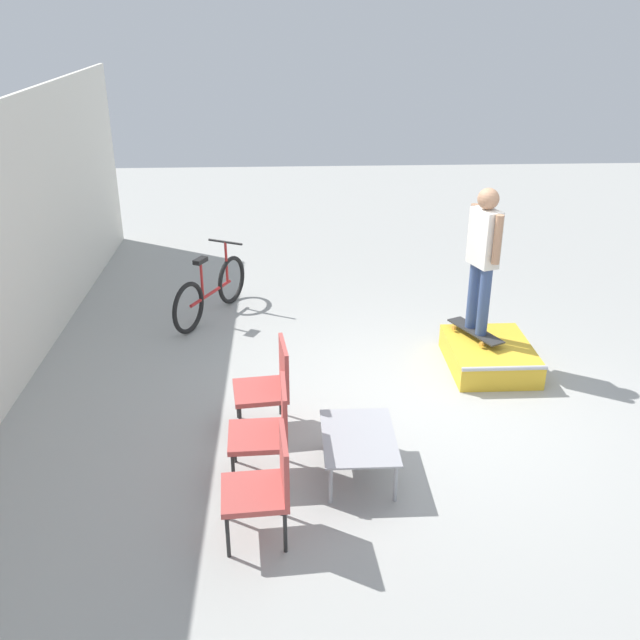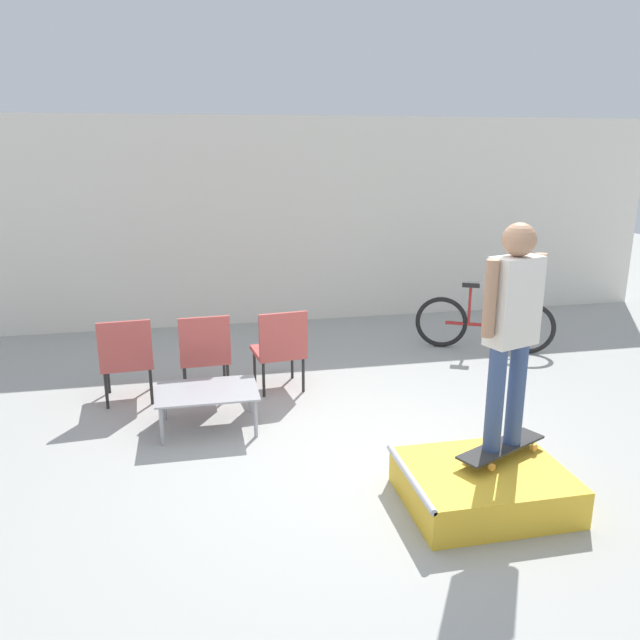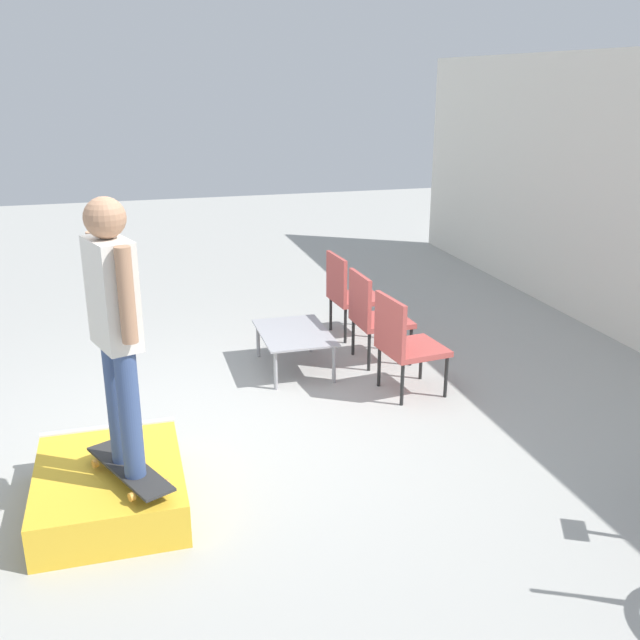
# 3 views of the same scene
# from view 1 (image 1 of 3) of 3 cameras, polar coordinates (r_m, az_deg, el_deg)

# --- Properties ---
(ground_plane) EXTENTS (24.00, 24.00, 0.00)m
(ground_plane) POSITION_cam_1_polar(r_m,az_deg,el_deg) (7.75, 8.87, -6.66)
(ground_plane) COLOR #A8A8A3
(skate_ramp_box) EXTENTS (1.20, 0.94, 0.31)m
(skate_ramp_box) POSITION_cam_1_polar(r_m,az_deg,el_deg) (8.56, 13.39, -2.80)
(skate_ramp_box) COLOR gold
(skate_ramp_box) RESTS_ON ground_plane
(skateboard_on_ramp) EXTENTS (0.83, 0.53, 0.07)m
(skateboard_on_ramp) POSITION_cam_1_polar(r_m,az_deg,el_deg) (8.60, 12.32, -0.88)
(skateboard_on_ramp) COLOR #2D2D2D
(skateboard_on_ramp) RESTS_ON skate_ramp_box
(person_skater) EXTENTS (0.54, 0.31, 1.70)m
(person_skater) POSITION_cam_1_polar(r_m,az_deg,el_deg) (8.23, 12.94, 5.51)
(person_skater) COLOR #384C7A
(person_skater) RESTS_ON skateboard_on_ramp
(coffee_table) EXTENTS (0.94, 0.65, 0.39)m
(coffee_table) POSITION_cam_1_polar(r_m,az_deg,el_deg) (6.46, 3.12, -9.54)
(coffee_table) COLOR #9E9EA3
(coffee_table) RESTS_ON ground_plane
(patio_chair_left) EXTENTS (0.56, 0.56, 0.92)m
(patio_chair_left) POSITION_cam_1_polar(r_m,az_deg,el_deg) (5.71, -4.33, -12.84)
(patio_chair_left) COLOR black
(patio_chair_left) RESTS_ON ground_plane
(patio_chair_center) EXTENTS (0.54, 0.54, 0.92)m
(patio_chair_center) POSITION_cam_1_polar(r_m,az_deg,el_deg) (6.36, -4.17, -8.54)
(patio_chair_center) COLOR black
(patio_chair_center) RESTS_ON ground_plane
(patio_chair_right) EXTENTS (0.58, 0.58, 0.92)m
(patio_chair_right) POSITION_cam_1_polar(r_m,az_deg,el_deg) (7.05, -4.05, -5.01)
(patio_chair_right) COLOR black
(patio_chair_right) RESTS_ON ground_plane
(bicycle) EXTENTS (1.62, 0.86, 0.95)m
(bicycle) POSITION_cam_1_polar(r_m,az_deg,el_deg) (9.69, -8.71, 2.27)
(bicycle) COLOR black
(bicycle) RESTS_ON ground_plane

